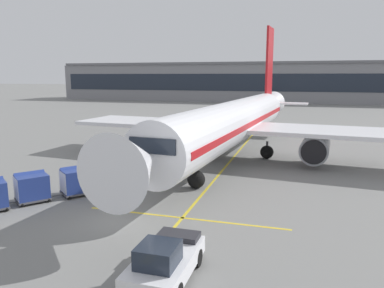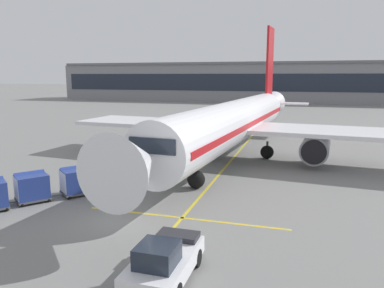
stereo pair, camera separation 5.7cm
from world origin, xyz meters
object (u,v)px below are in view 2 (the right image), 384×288
(ground_crew_marshaller, at_px, (163,175))
(ground_crew_by_carts, at_px, (115,172))
(baggage_cart_lead, at_px, (115,173))
(belt_loader, at_px, (158,168))
(baggage_cart_third, at_px, (32,187))
(pushback_tug, at_px, (164,261))
(parked_airplane, at_px, (236,122))
(ground_crew_by_loader, at_px, (173,167))
(safety_cone_engine_keepout, at_px, (153,160))
(baggage_cart_second, at_px, (77,180))

(ground_crew_marshaller, bearing_deg, ground_crew_by_carts, -176.86)
(ground_crew_marshaller, bearing_deg, baggage_cart_lead, -171.81)
(baggage_cart_lead, relative_size, ground_crew_by_carts, 1.51)
(belt_loader, xyz_separation_m, baggage_cart_lead, (-2.40, -2.51, 0.09))
(baggage_cart_third, xyz_separation_m, pushback_tug, (11.54, -6.42, -0.17))
(ground_crew_by_carts, height_order, ground_crew_marshaller, same)
(pushback_tug, xyz_separation_m, ground_crew_marshaller, (-4.44, 11.52, 0.17))
(parked_airplane, height_order, ground_crew_by_loader, parked_airplane)
(baggage_cart_third, bearing_deg, ground_crew_by_carts, 55.35)
(ground_crew_by_carts, bearing_deg, parked_airplane, 59.14)
(belt_loader, xyz_separation_m, safety_cone_engine_keepout, (-2.37, 4.57, -0.52))
(baggage_cart_lead, relative_size, baggage_cart_third, 1.00)
(pushback_tug, xyz_separation_m, ground_crew_by_loader, (-4.51, 13.98, 0.17))
(baggage_cart_lead, distance_m, ground_crew_by_loader, 4.58)
(belt_loader, distance_m, baggage_cart_lead, 3.47)
(pushback_tug, relative_size, safety_cone_engine_keepout, 5.52)
(ground_crew_marshaller, bearing_deg, baggage_cart_third, -144.31)
(belt_loader, relative_size, ground_crew_by_loader, 2.66)
(baggage_cart_lead, height_order, baggage_cart_third, same)
(ground_crew_by_carts, bearing_deg, baggage_cart_third, -124.65)
(parked_airplane, xyz_separation_m, ground_crew_by_carts, (-6.98, -11.68, -2.63))
(baggage_cart_third, distance_m, safety_cone_engine_keepout, 12.22)
(ground_crew_by_loader, bearing_deg, belt_loader, -156.53)
(baggage_cart_second, distance_m, ground_crew_by_loader, 7.48)
(pushback_tug, xyz_separation_m, safety_cone_engine_keepout, (-7.95, 18.08, -0.44))
(baggage_cart_lead, relative_size, safety_cone_engine_keepout, 3.30)
(ground_crew_by_carts, bearing_deg, ground_crew_by_loader, 36.19)
(baggage_cart_third, bearing_deg, ground_crew_by_loader, 47.09)
(parked_airplane, relative_size, baggage_cart_lead, 16.66)
(belt_loader, relative_size, baggage_cart_lead, 1.76)
(baggage_cart_lead, distance_m, safety_cone_engine_keepout, 7.10)
(parked_airplane, height_order, baggage_cart_second, parked_airplane)
(parked_airplane, relative_size, ground_crew_by_loader, 25.18)
(baggage_cart_lead, distance_m, ground_crew_marshaller, 3.59)
(pushback_tug, bearing_deg, parked_airplane, 92.93)
(belt_loader, bearing_deg, ground_crew_by_carts, -139.42)
(ground_crew_by_carts, bearing_deg, safety_cone_engine_keepout, 88.31)
(pushback_tug, height_order, ground_crew_marshaller, pushback_tug)
(baggage_cart_second, relative_size, ground_crew_by_loader, 1.51)
(baggage_cart_lead, bearing_deg, belt_loader, 46.23)
(parked_airplane, bearing_deg, ground_crew_marshaller, -105.85)
(parked_airplane, bearing_deg, baggage_cart_second, -120.18)
(baggage_cart_second, xyz_separation_m, pushback_tug, (9.60, -8.50, -0.17))
(parked_airplane, distance_m, belt_loader, 10.80)
(ground_crew_by_loader, bearing_deg, pushback_tug, -72.14)
(baggage_cart_third, bearing_deg, safety_cone_engine_keepout, 72.91)
(belt_loader, distance_m, ground_crew_by_carts, 3.38)
(belt_loader, bearing_deg, ground_crew_marshaller, -60.04)
(pushback_tug, bearing_deg, baggage_cart_second, 138.47)
(safety_cone_engine_keepout, bearing_deg, baggage_cart_third, -107.09)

